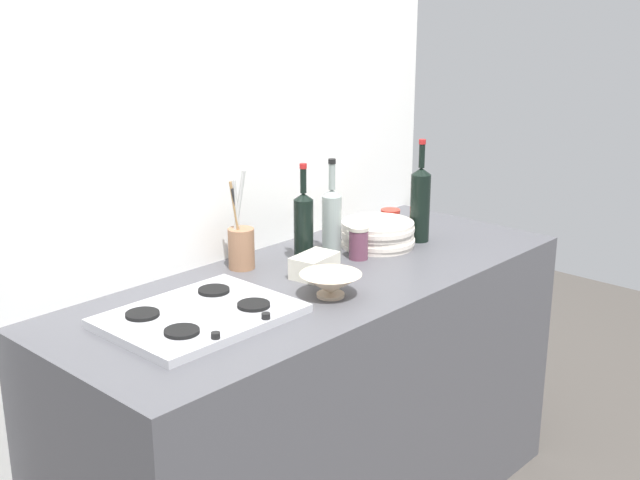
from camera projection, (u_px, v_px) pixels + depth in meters
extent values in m
cube|color=#4C4C51|center=(320.00, 404.00, 2.69)|extent=(1.80, 0.70, 0.90)
cube|color=white|center=(237.00, 163.00, 2.72)|extent=(1.90, 0.06, 2.42)
cube|color=#B2B2B7|center=(199.00, 315.00, 2.22)|extent=(0.50, 0.38, 0.02)
cylinder|color=black|center=(182.00, 331.00, 2.08)|extent=(0.09, 0.09, 0.01)
cylinder|color=black|center=(254.00, 305.00, 2.25)|extent=(0.09, 0.09, 0.01)
cylinder|color=black|center=(142.00, 314.00, 2.19)|extent=(0.09, 0.09, 0.01)
cylinder|color=black|center=(214.00, 290.00, 2.36)|extent=(0.09, 0.09, 0.01)
cylinder|color=black|center=(216.00, 335.00, 2.04)|extent=(0.02, 0.02, 0.02)
cylinder|color=black|center=(266.00, 316.00, 2.17)|extent=(0.02, 0.02, 0.02)
cylinder|color=silver|center=(377.00, 244.00, 2.87)|extent=(0.25, 0.25, 0.01)
cylinder|color=silver|center=(379.00, 240.00, 2.86)|extent=(0.25, 0.25, 0.01)
cylinder|color=silver|center=(378.00, 236.00, 2.86)|extent=(0.25, 0.25, 0.01)
cylinder|color=silver|center=(377.00, 232.00, 2.85)|extent=(0.25, 0.25, 0.01)
cylinder|color=silver|center=(378.00, 228.00, 2.84)|extent=(0.25, 0.25, 0.01)
cylinder|color=silver|center=(378.00, 224.00, 2.84)|extent=(0.25, 0.25, 0.01)
cylinder|color=gray|center=(332.00, 225.00, 2.76)|extent=(0.07, 0.07, 0.20)
cone|color=gray|center=(332.00, 193.00, 2.72)|extent=(0.07, 0.07, 0.02)
cylinder|color=gray|center=(332.00, 177.00, 2.71)|extent=(0.02, 0.02, 0.09)
cylinder|color=black|center=(332.00, 161.00, 2.69)|extent=(0.03, 0.03, 0.02)
cylinder|color=black|center=(304.00, 231.00, 2.67)|extent=(0.06, 0.06, 0.21)
cone|color=black|center=(303.00, 196.00, 2.64)|extent=(0.06, 0.06, 0.02)
cylinder|color=black|center=(303.00, 181.00, 2.62)|extent=(0.02, 0.02, 0.08)
cylinder|color=#B21E1E|center=(303.00, 166.00, 2.61)|extent=(0.02, 0.02, 0.02)
cylinder|color=black|center=(420.00, 208.00, 2.90)|extent=(0.07, 0.07, 0.24)
cone|color=black|center=(421.00, 171.00, 2.86)|extent=(0.07, 0.07, 0.02)
cylinder|color=black|center=(422.00, 156.00, 2.84)|extent=(0.02, 0.02, 0.08)
cylinder|color=#B21E1E|center=(422.00, 142.00, 2.83)|extent=(0.02, 0.02, 0.02)
cylinder|color=beige|center=(331.00, 295.00, 2.39)|extent=(0.08, 0.08, 0.01)
cone|color=beige|center=(331.00, 284.00, 2.38)|extent=(0.18, 0.18, 0.06)
cube|color=silver|center=(315.00, 265.00, 2.56)|extent=(0.16, 0.12, 0.07)
cylinder|color=#996B4C|center=(241.00, 249.00, 2.62)|extent=(0.09, 0.09, 0.13)
cylinder|color=#B7B7B2|center=(237.00, 217.00, 2.58)|extent=(0.03, 0.01, 0.24)
cylinder|color=#262626|center=(237.00, 220.00, 2.59)|extent=(0.04, 0.01, 0.21)
cylinder|color=#B7B7B2|center=(238.00, 212.00, 2.58)|extent=(0.04, 0.04, 0.27)
cylinder|color=#997247|center=(236.00, 218.00, 2.58)|extent=(0.03, 0.03, 0.24)
cylinder|color=gold|center=(390.00, 222.00, 3.03)|extent=(0.07, 0.07, 0.07)
cylinder|color=red|center=(391.00, 211.00, 3.02)|extent=(0.07, 0.07, 0.01)
cylinder|color=#66384C|center=(359.00, 245.00, 2.72)|extent=(0.06, 0.06, 0.10)
cylinder|color=beige|center=(359.00, 228.00, 2.70)|extent=(0.07, 0.07, 0.01)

